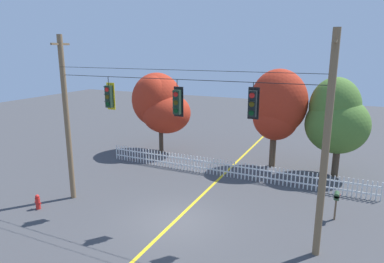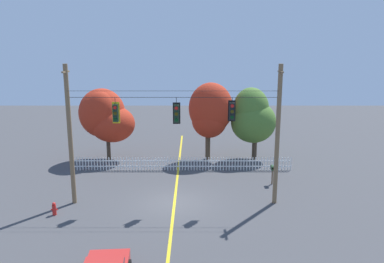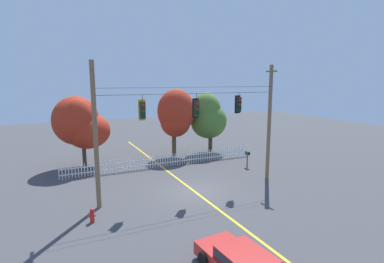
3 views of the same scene
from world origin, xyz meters
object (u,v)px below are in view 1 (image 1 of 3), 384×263
(autumn_maple_near_fence, at_px, (159,104))
(autumn_maple_mid, at_px, (277,107))
(traffic_signal_eastbound_side, at_px, (177,102))
(roadside_mailbox, at_px, (337,197))
(fire_hydrant, at_px, (38,202))
(traffic_signal_northbound_primary, at_px, (253,104))
(traffic_signal_southbound_primary, at_px, (109,96))
(autumn_oak_far_east, at_px, (336,117))

(autumn_maple_near_fence, distance_m, autumn_maple_mid, 8.56)
(traffic_signal_eastbound_side, bearing_deg, roadside_mailbox, 26.56)
(fire_hydrant, bearing_deg, traffic_signal_northbound_primary, 9.87)
(fire_hydrant, bearing_deg, autumn_maple_mid, 49.95)
(traffic_signal_southbound_primary, relative_size, roadside_mailbox, 1.14)
(traffic_signal_northbound_primary, distance_m, autumn_maple_near_fence, 13.15)
(traffic_signal_northbound_primary, distance_m, roadside_mailbox, 6.37)
(autumn_maple_mid, distance_m, fire_hydrant, 14.71)
(autumn_maple_near_fence, xyz_separation_m, fire_hydrant, (-0.62, -10.78, -3.30))
(fire_hydrant, bearing_deg, autumn_maple_near_fence, 86.72)
(roadside_mailbox, bearing_deg, autumn_maple_mid, 123.54)
(traffic_signal_southbound_primary, distance_m, autumn_maple_near_fence, 9.61)
(traffic_signal_northbound_primary, bearing_deg, autumn_maple_near_fence, 135.92)
(traffic_signal_northbound_primary, bearing_deg, traffic_signal_southbound_primary, 180.00)
(traffic_signal_southbound_primary, height_order, traffic_signal_northbound_primary, same)
(traffic_signal_southbound_primary, bearing_deg, autumn_maple_near_fence, 106.51)
(autumn_maple_near_fence, xyz_separation_m, roadside_mailbox, (12.53, -5.87, -2.58))
(traffic_signal_northbound_primary, xyz_separation_m, fire_hydrant, (-9.96, -1.73, -5.22))
(traffic_signal_eastbound_side, bearing_deg, traffic_signal_northbound_primary, -0.00)
(autumn_maple_mid, relative_size, roadside_mailbox, 4.81)
(traffic_signal_southbound_primary, distance_m, autumn_oak_far_east, 13.32)
(autumn_maple_near_fence, bearing_deg, traffic_signal_eastbound_side, -55.71)
(traffic_signal_northbound_primary, xyz_separation_m, autumn_maple_near_fence, (-9.35, 9.05, -1.92))
(fire_hydrant, bearing_deg, traffic_signal_southbound_primary, 27.70)
(traffic_signal_southbound_primary, height_order, autumn_maple_mid, autumn_maple_mid)
(traffic_signal_southbound_primary, xyz_separation_m, autumn_maple_mid, (5.87, 9.18, -1.48))
(traffic_signal_southbound_primary, bearing_deg, roadside_mailbox, 17.90)
(traffic_signal_northbound_primary, distance_m, autumn_oak_far_east, 9.91)
(traffic_signal_southbound_primary, distance_m, fire_hydrant, 6.33)
(traffic_signal_eastbound_side, xyz_separation_m, autumn_maple_mid, (2.39, 9.18, -1.45))
(traffic_signal_eastbound_side, distance_m, autumn_maple_near_fence, 11.10)
(traffic_signal_southbound_primary, relative_size, autumn_maple_mid, 0.24)
(autumn_maple_mid, bearing_deg, traffic_signal_eastbound_side, -104.57)
(autumn_oak_far_east, xyz_separation_m, fire_hydrant, (-12.62, -11.08, -3.26))
(autumn_maple_near_fence, bearing_deg, autumn_maple_mid, 0.88)
(autumn_maple_near_fence, height_order, roadside_mailbox, autumn_maple_near_fence)
(autumn_maple_near_fence, height_order, autumn_maple_mid, autumn_maple_mid)
(traffic_signal_southbound_primary, relative_size, autumn_oak_far_east, 0.25)
(autumn_oak_far_east, relative_size, fire_hydrant, 8.12)
(fire_hydrant, bearing_deg, traffic_signal_eastbound_side, 14.32)
(traffic_signal_eastbound_side, xyz_separation_m, autumn_oak_far_east, (5.83, 9.34, -1.82))
(traffic_signal_southbound_primary, height_order, fire_hydrant, traffic_signal_southbound_primary)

